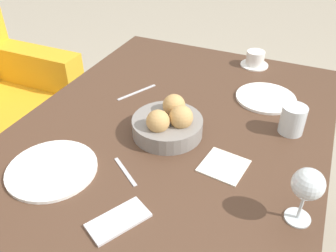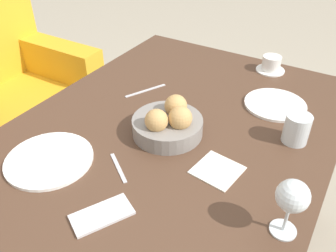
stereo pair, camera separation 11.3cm
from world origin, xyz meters
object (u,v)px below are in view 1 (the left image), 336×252
object	(u,v)px
plate_near_right	(266,98)
coffee_cup	(255,59)
cell_phone	(118,220)
wine_glass	(308,186)
knife_silver	(137,92)
water_tumbler	(293,120)
napkin	(224,165)
spoon_coffee	(125,172)
bread_basket	(169,123)
plate_far_center	(52,169)

from	to	relation	value
plate_near_right	coffee_cup	bearing A→B (deg)	21.52
plate_near_right	cell_phone	distance (m)	0.75
wine_glass	coffee_cup	distance (m)	0.85
plate_near_right	knife_silver	bearing A→B (deg)	108.52
wine_glass	coffee_cup	xyz separation A→B (m)	(0.80, 0.29, -0.08)
plate_near_right	wine_glass	xyz separation A→B (m)	(-0.53, -0.19, 0.11)
water_tumbler	coffee_cup	bearing A→B (deg)	26.53
plate_near_right	wine_glass	distance (m)	0.58
knife_silver	napkin	bearing A→B (deg)	-121.91
wine_glass	knife_silver	world-z (taller)	wine_glass
plate_near_right	spoon_coffee	world-z (taller)	plate_near_right
napkin	bread_basket	bearing A→B (deg)	70.06
plate_far_center	cell_phone	distance (m)	0.28
bread_basket	coffee_cup	bearing A→B (deg)	-12.94
napkin	cell_phone	xyz separation A→B (m)	(-0.30, 0.18, 0.00)
bread_basket	water_tumbler	xyz separation A→B (m)	(0.17, -0.36, 0.01)
water_tumbler	cell_phone	distance (m)	0.64
plate_near_right	plate_far_center	bearing A→B (deg)	143.44
plate_near_right	wine_glass	size ratio (longest dim) A/B	1.42
coffee_cup	spoon_coffee	bearing A→B (deg)	167.72
plate_near_right	spoon_coffee	distance (m)	0.63
water_tumbler	wine_glass	size ratio (longest dim) A/B	0.61
wine_glass	coffee_cup	bearing A→B (deg)	19.94
coffee_cup	cell_phone	xyz separation A→B (m)	(-0.98, 0.11, -0.03)
water_tumbler	plate_far_center	bearing A→B (deg)	128.38
water_tumbler	coffee_cup	distance (m)	0.49
plate_far_center	coffee_cup	distance (m)	0.98
bread_basket	coffee_cup	xyz separation A→B (m)	(0.61, -0.14, -0.01)
plate_far_center	napkin	bearing A→B (deg)	-63.54
wine_glass	spoon_coffee	distance (m)	0.48
wine_glass	water_tumbler	bearing A→B (deg)	11.20
spoon_coffee	plate_far_center	bearing A→B (deg)	112.47
wine_glass	napkin	bearing A→B (deg)	62.83
water_tumbler	coffee_cup	xyz separation A→B (m)	(0.44, 0.22, -0.02)
bread_basket	spoon_coffee	distance (m)	0.22
water_tumbler	knife_silver	size ratio (longest dim) A/B	0.58
wine_glass	bread_basket	bearing A→B (deg)	66.25
plate_near_right	cell_phone	size ratio (longest dim) A/B	1.33
bread_basket	cell_phone	distance (m)	0.38
bread_basket	water_tumbler	distance (m)	0.40
plate_far_center	bread_basket	bearing A→B (deg)	-38.23
plate_far_center	water_tumbler	xyz separation A→B (m)	(0.47, -0.59, 0.04)
cell_phone	wine_glass	bearing A→B (deg)	-64.76
plate_near_right	plate_far_center	world-z (taller)	same
plate_far_center	spoon_coffee	distance (m)	0.21
water_tumbler	napkin	distance (m)	0.29
coffee_cup	napkin	world-z (taller)	coffee_cup
plate_near_right	coffee_cup	size ratio (longest dim) A/B	1.84
plate_far_center	spoon_coffee	world-z (taller)	plate_far_center
plate_far_center	cell_phone	size ratio (longest dim) A/B	1.53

